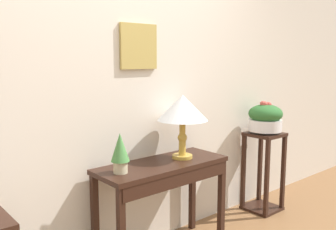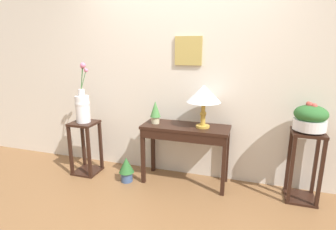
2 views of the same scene
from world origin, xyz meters
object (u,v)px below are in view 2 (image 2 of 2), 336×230
table_lamp (204,95)px  pedestal_stand_right (304,166)px  console_table (185,136)px  pedestal_stand_left (86,148)px  potted_plant_on_console (155,111)px  potted_plant_floor (126,168)px  flower_vase_tall_left (83,105)px  planter_bowl_wide_right (310,118)px

table_lamp → pedestal_stand_right: 1.32m
console_table → pedestal_stand_right: (1.31, 0.04, -0.22)m
table_lamp → pedestal_stand_left: table_lamp is taller
console_table → potted_plant_on_console: 0.46m
console_table → potted_plant_floor: 0.84m
pedestal_stand_left → flower_vase_tall_left: flower_vase_tall_left is taller
potted_plant_on_console → pedestal_stand_left: bearing=-172.3°
table_lamp → pedestal_stand_right: table_lamp is taller
planter_bowl_wide_right → potted_plant_on_console: bearing=-179.1°
potted_plant_on_console → planter_bowl_wide_right: (1.68, 0.03, 0.05)m
potted_plant_on_console → planter_bowl_wide_right: bearing=0.9°
pedestal_stand_left → potted_plant_floor: (0.61, -0.07, -0.17)m
pedestal_stand_right → planter_bowl_wide_right: planter_bowl_wide_right is taller
table_lamp → planter_bowl_wide_right: size_ratio=1.52×
console_table → pedestal_stand_right: bearing=1.6°
console_table → table_lamp: 0.54m
potted_plant_floor → flower_vase_tall_left: bearing=173.3°
planter_bowl_wide_right → potted_plant_floor: size_ratio=1.02×
pedestal_stand_right → potted_plant_floor: bearing=-173.7°
table_lamp → console_table: bearing=-173.6°
table_lamp → potted_plant_floor: bearing=-166.9°
potted_plant_on_console → console_table: bearing=-1.7°
console_table → potted_plant_on_console: size_ratio=3.73×
flower_vase_tall_left → pedestal_stand_right: 2.67m
flower_vase_tall_left → potted_plant_floor: flower_vase_tall_left is taller
flower_vase_tall_left → planter_bowl_wide_right: (2.61, 0.15, 0.01)m
console_table → flower_vase_tall_left: 1.35m
console_table → table_lamp: size_ratio=2.08×
flower_vase_tall_left → pedestal_stand_right: size_ratio=0.96×
pedestal_stand_left → pedestal_stand_right: 2.62m
pedestal_stand_right → planter_bowl_wide_right: bearing=177.4°
potted_plant_floor → planter_bowl_wide_right: bearing=6.3°
planter_bowl_wide_right → flower_vase_tall_left: bearing=-176.7°
planter_bowl_wide_right → potted_plant_floor: bearing=-173.7°
potted_plant_on_console → potted_plant_floor: (-0.32, -0.20, -0.70)m
flower_vase_tall_left → planter_bowl_wide_right: flower_vase_tall_left is taller
console_table → potted_plant_floor: (-0.69, -0.18, -0.44)m
pedestal_stand_right → potted_plant_floor: (-2.00, -0.22, -0.21)m
pedestal_stand_left → pedestal_stand_right: pedestal_stand_right is taller
console_table → flower_vase_tall_left: size_ratio=1.37×
potted_plant_on_console → table_lamp: bearing=1.1°
pedestal_stand_left → pedestal_stand_right: bearing=3.3°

